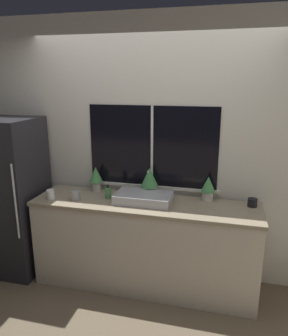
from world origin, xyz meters
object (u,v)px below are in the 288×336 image
Objects in this scene: refrigerator at (9,196)px; sink at (144,198)px; potted_plant_right at (208,187)px; soap_bottle at (108,193)px; potted_plant_center at (149,179)px; mug_white at (51,195)px; mug_grey at (76,196)px; potted_plant_left at (96,177)px; mug_black at (252,203)px.

refrigerator reaches higher than sink.
potted_plant_right is 1.00m from soap_bottle.
sink is at bearing -161.71° from potted_plant_right.
potted_plant_center is 0.44m from soap_bottle.
sink is at bearing 9.18° from mug_white.
potted_plant_center is at bearing 25.73° from soap_bottle.
refrigerator is at bearing -173.43° from potted_plant_right.
soap_bottle is (-0.38, -0.19, -0.12)m from potted_plant_center.
potted_plant_center reaches higher than mug_grey.
mug_grey is (-0.30, -0.12, -0.02)m from soap_bottle.
mug_white is at bearing -134.80° from potted_plant_left.
mug_white is (-0.92, -0.15, 0.00)m from sink.
potted_plant_left is 0.50m from mug_white.
potted_plant_center reaches higher than potted_plant_right.
potted_plant_right is at bearing 172.63° from mug_black.
potted_plant_center is 3.35× the size of mug_black.
potted_plant_right is at bearing 12.86° from mug_white.
sink is 0.68m from mug_grey.
potted_plant_left is at bearing 180.00° from potted_plant_center.
potted_plant_right reaches higher than soap_bottle.
soap_bottle is (0.20, -0.19, -0.09)m from potted_plant_left.
sink is 5.81× the size of mug_grey.
soap_bottle is at bearing -42.37° from potted_plant_left.
soap_bottle is 1.63× the size of mug_black.
refrigerator is 0.83m from mug_grey.
mug_grey is at bearing -4.29° from refrigerator.
refrigerator is 1.50m from sink.
sink is at bearing -2.15° from soap_bottle.
soap_bottle is 0.32m from mug_grey.
potted_plant_left is at bearing 45.20° from mug_white.
mug_white is at bearing -171.40° from mug_black.
potted_plant_right is 2.80× the size of mug_black.
potted_plant_right is 2.66× the size of mug_grey.
potted_plant_left is 0.34m from mug_grey.
sink reaches higher than soap_bottle.
soap_bottle is 1.50× the size of mug_white.
mug_white is (-0.35, -0.35, -0.11)m from potted_plant_left.
refrigerator is at bearing 175.71° from mug_grey.
mug_black is 1.72m from mug_grey.
potted_plant_center is at bearing 20.47° from mug_white.
mug_black is (1.02, 0.15, -0.01)m from sink.
potted_plant_right is (2.10, 0.24, 0.20)m from refrigerator.
potted_plant_right is at bearing 0.00° from potted_plant_center.
potted_plant_right reaches higher than mug_white.
refrigerator is 1.54m from potted_plant_center.
potted_plant_left is 1.18m from potted_plant_right.
potted_plant_left reaches higher than mug_white.
soap_bottle reaches higher than mug_black.
sink reaches higher than potted_plant_left.
soap_bottle is at bearing -154.27° from potted_plant_center.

